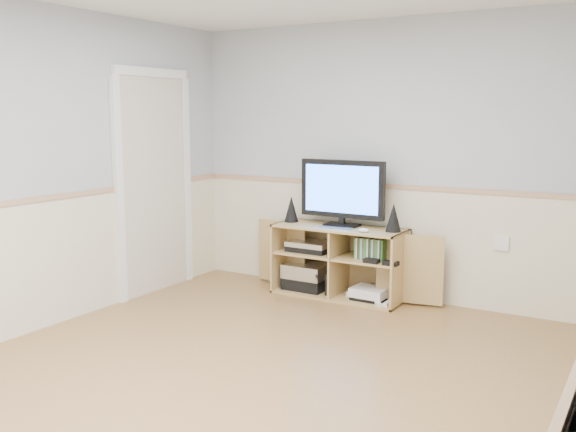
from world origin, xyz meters
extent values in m
cube|color=#A57C49|center=(0.00, 0.00, -0.01)|extent=(4.00, 4.50, 0.02)
cube|color=#B4BEC3|center=(-2.01, 0.00, 1.25)|extent=(0.02, 4.50, 2.50)
cube|color=#B4BEC3|center=(0.00, 2.26, 1.25)|extent=(4.00, 0.02, 2.50)
cube|color=beige|center=(0.00, 2.24, 0.50)|extent=(4.00, 0.01, 1.00)
cube|color=tan|center=(0.00, 2.23, 1.02)|extent=(4.00, 0.02, 0.04)
cube|color=beige|center=(-1.98, 1.30, 1.00)|extent=(0.03, 0.82, 2.00)
cube|color=tan|center=(-0.39, 1.99, 0.01)|extent=(1.21, 0.45, 0.02)
cube|color=tan|center=(-0.39, 1.99, 0.64)|extent=(1.21, 0.45, 0.02)
cube|color=tan|center=(-0.98, 1.99, 0.33)|extent=(0.02, 0.45, 0.65)
cube|color=tan|center=(0.21, 1.99, 0.33)|extent=(0.02, 0.45, 0.65)
cube|color=tan|center=(-0.39, 2.21, 0.33)|extent=(1.21, 0.02, 0.65)
cube|color=tan|center=(-0.39, 1.99, 0.33)|extent=(0.02, 0.43, 0.61)
cube|color=tan|center=(-0.69, 1.99, 0.38)|extent=(0.58, 0.41, 0.02)
cube|color=tan|center=(-0.08, 1.99, 0.38)|extent=(0.58, 0.41, 0.02)
cube|color=tan|center=(-1.04, 2.05, 0.33)|extent=(0.58, 0.12, 0.61)
cube|color=tan|center=(0.27, 2.05, 0.33)|extent=(0.58, 0.12, 0.61)
cube|color=black|center=(-0.39, 2.04, 0.66)|extent=(0.31, 0.18, 0.02)
cube|color=black|center=(-0.39, 2.04, 0.70)|extent=(0.05, 0.04, 0.06)
cube|color=black|center=(-0.39, 2.04, 0.99)|extent=(0.82, 0.05, 0.53)
cube|color=#306CFF|center=(-0.39, 2.01, 0.99)|extent=(0.72, 0.01, 0.43)
cone|color=black|center=(-0.91, 2.01, 0.77)|extent=(0.13, 0.13, 0.25)
cone|color=black|center=(0.12, 2.01, 0.78)|extent=(0.14, 0.14, 0.25)
cube|color=silver|center=(-0.37, 1.85, 0.66)|extent=(0.34, 0.16, 0.01)
ellipsoid|color=white|center=(-0.09, 1.85, 0.67)|extent=(0.10, 0.07, 0.04)
cube|color=black|center=(-0.73, 1.99, 0.07)|extent=(0.40, 0.30, 0.11)
cube|color=silver|center=(-0.73, 1.99, 0.20)|extent=(0.40, 0.30, 0.13)
cube|color=black|center=(-0.69, 1.99, 0.42)|extent=(0.40, 0.28, 0.05)
cube|color=silver|center=(-0.69, 1.99, 0.46)|extent=(0.40, 0.28, 0.05)
cube|color=black|center=(-0.45, 1.94, 0.12)|extent=(0.04, 0.14, 0.20)
cube|color=white|center=(-0.18, 2.02, 0.04)|extent=(0.21, 0.17, 0.05)
cube|color=black|center=(-0.06, 1.97, 0.04)|extent=(0.31, 0.25, 0.03)
cube|color=white|center=(-0.06, 1.97, 0.09)|extent=(0.32, 0.27, 0.08)
cube|color=white|center=(0.14, 1.89, 0.04)|extent=(0.04, 0.14, 0.03)
cube|color=white|center=(0.12, 2.05, 0.04)|extent=(0.09, 0.15, 0.03)
cube|color=#3F8C3F|center=(-0.06, 1.97, 0.48)|extent=(0.27, 0.14, 0.19)
cube|color=white|center=(1.00, 2.23, 0.60)|extent=(0.12, 0.03, 0.12)
camera|label=1|loc=(2.14, -3.19, 1.66)|focal=40.00mm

